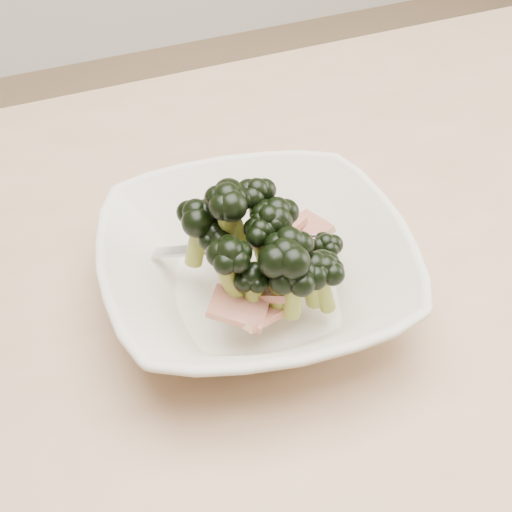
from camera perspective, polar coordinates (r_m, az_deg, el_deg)
dining_table at (r=0.78m, az=5.38°, el=-4.56°), size 1.20×0.80×0.75m
broccoli_dish at (r=0.63m, az=0.07°, el=-0.77°), size 0.31×0.31×0.13m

